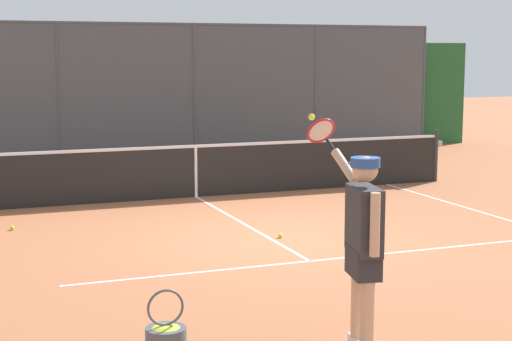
{
  "coord_description": "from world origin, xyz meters",
  "views": [
    {
      "loc": [
        4.23,
        10.36,
        2.62
      ],
      "look_at": [
        0.36,
        0.27,
        1.05
      ],
      "focal_mm": 57.05,
      "sensor_mm": 36.0,
      "label": 1
    }
  ],
  "objects": [
    {
      "name": "tennis_ball_near_baseline",
      "position": [
        -3.41,
        -3.01,
        0.03
      ],
      "size": [
        0.07,
        0.07,
        0.07
      ],
      "primitive_type": "sphere",
      "color": "#D6E042",
      "rests_on": "ground"
    },
    {
      "name": "ground_plane",
      "position": [
        0.0,
        0.0,
        0.0
      ],
      "size": [
        60.0,
        60.0,
        0.0
      ],
      "primitive_type": "plane",
      "color": "#A8603D"
    },
    {
      "name": "court_line_markings",
      "position": [
        0.0,
        1.57,
        0.0
      ],
      "size": [
        8.04,
        9.08,
        0.01
      ],
      "color": "white",
      "rests_on": "ground"
    },
    {
      "name": "tennis_ball_near_net",
      "position": [
        3.37,
        -2.02,
        0.03
      ],
      "size": [
        0.07,
        0.07,
        0.07
      ],
      "primitive_type": "sphere",
      "color": "#CCDB33",
      "rests_on": "ground"
    },
    {
      "name": "tennis_ball_mid_court",
      "position": [
        -0.16,
        -0.1,
        0.03
      ],
      "size": [
        0.07,
        0.07,
        0.07
      ],
      "primitive_type": "sphere",
      "color": "#CCDB33",
      "rests_on": "ground"
    },
    {
      "name": "tennis_player",
      "position": [
        0.89,
        4.25,
        1.03
      ],
      "size": [
        0.31,
        1.45,
        2.03
      ],
      "rotation": [
        0.0,
        0.0,
        -1.78
      ],
      "color": "silver",
      "rests_on": "ground"
    },
    {
      "name": "fence_backdrop",
      "position": [
        0.0,
        -10.01,
        1.44
      ],
      "size": [
        19.81,
        1.37,
        3.36
      ],
      "color": "#474C51",
      "rests_on": "ground"
    },
    {
      "name": "tennis_net",
      "position": [
        0.0,
        -3.73,
        0.49
      ],
      "size": [
        10.33,
        0.09,
        1.07
      ],
      "color": "#2D2D2D",
      "rests_on": "ground"
    }
  ]
}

